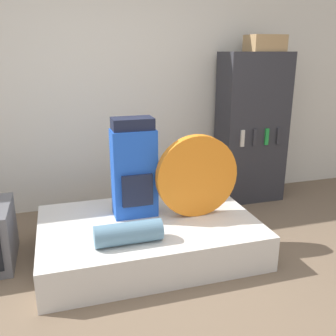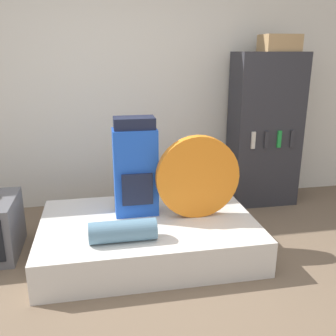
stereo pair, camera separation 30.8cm
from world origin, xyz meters
name	(u,v)px [view 2 (the right image)]	position (x,y,z in m)	size (l,w,h in m)	color
ground_plane	(156,314)	(0.00, 0.00, 0.00)	(16.00, 16.00, 0.00)	brown
wall_back	(126,87)	(0.00, 2.05, 1.30)	(8.00, 0.05, 2.60)	silver
bed	(148,235)	(0.06, 0.83, 0.15)	(1.81, 1.18, 0.30)	silver
backpack	(135,168)	(-0.02, 0.98, 0.72)	(0.37, 0.25, 0.85)	blue
tent_bag	(198,177)	(0.49, 0.82, 0.66)	(0.71, 0.08, 0.71)	orange
sleeping_roll	(123,231)	(-0.17, 0.49, 0.38)	(0.51, 0.17, 0.17)	#5B849E
bookshelf	(264,130)	(1.49, 1.73, 0.83)	(0.73, 0.43, 1.67)	#2D2D33
cardboard_box	(279,43)	(1.57, 1.70, 1.75)	(0.38, 0.29, 0.17)	#A88456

